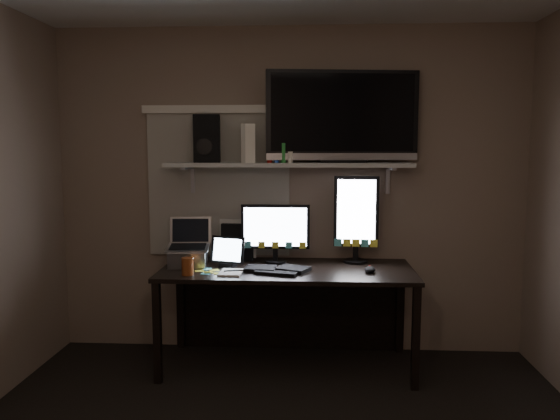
# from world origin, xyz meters

# --- Properties ---
(back_wall) EXTENTS (3.60, 0.00, 3.60)m
(back_wall) POSITION_xyz_m (0.00, 1.80, 1.25)
(back_wall) COLOR #816C5C
(back_wall) RESTS_ON floor
(window_blinds) EXTENTS (1.10, 0.02, 1.10)m
(window_blinds) POSITION_xyz_m (-0.55, 1.79, 1.30)
(window_blinds) COLOR #B1AB9F
(window_blinds) RESTS_ON back_wall
(desk) EXTENTS (1.80, 0.75, 0.73)m
(desk) POSITION_xyz_m (0.00, 1.55, 0.55)
(desk) COLOR black
(desk) RESTS_ON floor
(wall_shelf) EXTENTS (1.80, 0.35, 0.03)m
(wall_shelf) POSITION_xyz_m (0.00, 1.62, 1.46)
(wall_shelf) COLOR #B9B9B4
(wall_shelf) RESTS_ON back_wall
(monitor_landscape) EXTENTS (0.51, 0.06, 0.45)m
(monitor_landscape) POSITION_xyz_m (-0.10, 1.61, 0.95)
(monitor_landscape) COLOR black
(monitor_landscape) RESTS_ON desk
(monitor_portrait) EXTENTS (0.34, 0.09, 0.66)m
(monitor_portrait) POSITION_xyz_m (0.51, 1.65, 1.06)
(monitor_portrait) COLOR black
(monitor_portrait) RESTS_ON desk
(keyboard) EXTENTS (0.48, 0.29, 0.03)m
(keyboard) POSITION_xyz_m (-0.07, 1.34, 0.74)
(keyboard) COLOR black
(keyboard) RESTS_ON desk
(mouse) EXTENTS (0.08, 0.12, 0.04)m
(mouse) POSITION_xyz_m (0.58, 1.33, 0.75)
(mouse) COLOR black
(mouse) RESTS_ON desk
(notepad) EXTENTS (0.16, 0.22, 0.01)m
(notepad) POSITION_xyz_m (-0.38, 1.25, 0.74)
(notepad) COLOR silver
(notepad) RESTS_ON desk
(tablet) EXTENTS (0.28, 0.18, 0.23)m
(tablet) POSITION_xyz_m (-0.43, 1.44, 0.84)
(tablet) COLOR black
(tablet) RESTS_ON desk
(file_sorter) EXTENTS (0.25, 0.12, 0.31)m
(file_sorter) POSITION_xyz_m (-0.39, 1.69, 0.88)
(file_sorter) COLOR black
(file_sorter) RESTS_ON desk
(laptop) EXTENTS (0.33, 0.28, 0.34)m
(laptop) POSITION_xyz_m (-0.72, 1.44, 0.90)
(laptop) COLOR #A8A8AD
(laptop) RESTS_ON desk
(cup) EXTENTS (0.09, 0.09, 0.12)m
(cup) POSITION_xyz_m (-0.67, 1.18, 0.79)
(cup) COLOR brown
(cup) RESTS_ON desk
(sticky_notes) EXTENTS (0.32, 0.28, 0.00)m
(sticky_notes) POSITION_xyz_m (-0.57, 1.29, 0.73)
(sticky_notes) COLOR #FFF745
(sticky_notes) RESTS_ON desk
(tv) EXTENTS (1.13, 0.34, 0.67)m
(tv) POSITION_xyz_m (0.39, 1.63, 1.81)
(tv) COLOR black
(tv) RESTS_ON wall_shelf
(game_console) EXTENTS (0.13, 0.25, 0.28)m
(game_console) POSITION_xyz_m (-0.30, 1.63, 1.62)
(game_console) COLOR silver
(game_console) RESTS_ON wall_shelf
(speaker) EXTENTS (0.22, 0.26, 0.35)m
(speaker) POSITION_xyz_m (-0.61, 1.65, 1.65)
(speaker) COLOR black
(speaker) RESTS_ON wall_shelf
(bottles) EXTENTS (0.23, 0.08, 0.15)m
(bottles) POSITION_xyz_m (-0.06, 1.56, 1.55)
(bottles) COLOR #A50F0C
(bottles) RESTS_ON wall_shelf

